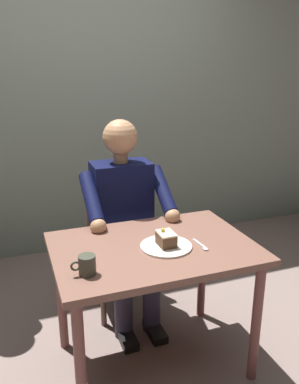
# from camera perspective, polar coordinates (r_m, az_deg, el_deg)

# --- Properties ---
(ground_plane) EXTENTS (14.00, 14.00, 0.00)m
(ground_plane) POSITION_cam_1_polar(r_m,az_deg,el_deg) (2.39, 0.52, -23.30)
(ground_plane) COLOR gray
(cafe_rear_panel) EXTENTS (6.40, 0.12, 3.00)m
(cafe_rear_panel) POSITION_cam_1_polar(r_m,az_deg,el_deg) (3.38, -9.69, 16.47)
(cafe_rear_panel) COLOR gray
(cafe_rear_panel) RESTS_ON ground
(dining_table) EXTENTS (1.01, 0.70, 0.71)m
(dining_table) POSITION_cam_1_polar(r_m,az_deg,el_deg) (2.03, 0.57, -10.08)
(dining_table) COLOR brown
(dining_table) RESTS_ON ground
(chair) EXTENTS (0.42, 0.42, 0.89)m
(chair) POSITION_cam_1_polar(r_m,az_deg,el_deg) (2.65, -4.53, -6.16)
(chair) COLOR brown
(chair) RESTS_ON ground
(seated_person) EXTENTS (0.53, 0.58, 1.27)m
(seated_person) POSITION_cam_1_polar(r_m,az_deg,el_deg) (2.44, -3.54, -4.02)
(seated_person) COLOR #0B0F33
(seated_person) RESTS_ON ground
(dessert_plate) EXTENTS (0.26, 0.26, 0.01)m
(dessert_plate) POSITION_cam_1_polar(r_m,az_deg,el_deg) (1.97, 2.42, -7.87)
(dessert_plate) COLOR silver
(dessert_plate) RESTS_ON dining_table
(cake_slice) EXTENTS (0.08, 0.11, 0.09)m
(cake_slice) POSITION_cam_1_polar(r_m,az_deg,el_deg) (1.95, 2.43, -6.81)
(cake_slice) COLOR brown
(cake_slice) RESTS_ON dessert_plate
(coffee_cup) EXTENTS (0.11, 0.08, 0.09)m
(coffee_cup) POSITION_cam_1_polar(r_m,az_deg,el_deg) (1.73, -9.13, -10.41)
(coffee_cup) COLOR #3D3F31
(coffee_cup) RESTS_ON dining_table
(dessert_spoon) EXTENTS (0.03, 0.14, 0.01)m
(dessert_spoon) POSITION_cam_1_polar(r_m,az_deg,el_deg) (1.99, 7.71, -7.82)
(dessert_spoon) COLOR silver
(dessert_spoon) RESTS_ON dining_table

